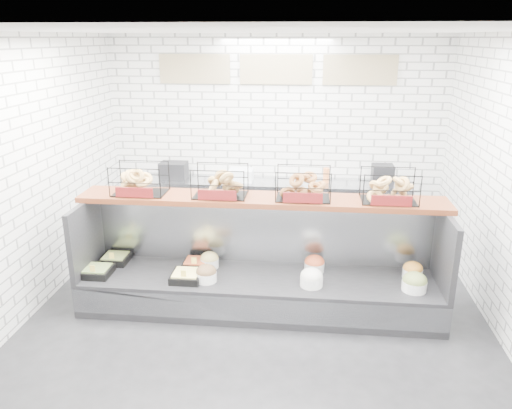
# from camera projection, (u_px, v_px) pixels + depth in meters

# --- Properties ---
(ground) EXTENTS (5.50, 5.50, 0.00)m
(ground) POSITION_uv_depth(u_px,v_px,m) (256.00, 321.00, 5.44)
(ground) COLOR black
(ground) RESTS_ON ground
(room_shell) EXTENTS (5.02, 5.51, 3.01)m
(room_shell) POSITION_uv_depth(u_px,v_px,m) (262.00, 124.00, 5.35)
(room_shell) COLOR white
(room_shell) RESTS_ON ground
(display_case) EXTENTS (4.00, 0.90, 1.20)m
(display_case) POSITION_uv_depth(u_px,v_px,m) (260.00, 280.00, 5.67)
(display_case) COLOR black
(display_case) RESTS_ON ground
(bagel_shelf) EXTENTS (4.10, 0.50, 0.40)m
(bagel_shelf) POSITION_uv_depth(u_px,v_px,m) (262.00, 187.00, 5.49)
(bagel_shelf) COLOR #4F2111
(bagel_shelf) RESTS_ON display_case
(prep_counter) EXTENTS (4.00, 0.60, 1.20)m
(prep_counter) POSITION_uv_depth(u_px,v_px,m) (273.00, 208.00, 7.58)
(prep_counter) COLOR #93969B
(prep_counter) RESTS_ON ground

